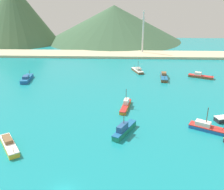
{
  "coord_description": "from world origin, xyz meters",
  "views": [
    {
      "loc": [
        10.16,
        -36.54,
        33.17
      ],
      "look_at": [
        7.04,
        42.88,
        1.8
      ],
      "focal_mm": 41.94,
      "sensor_mm": 36.0,
      "label": 1
    }
  ],
  "objects": [
    {
      "name": "fishing_boat_6",
      "position": [
        42.68,
        68.42,
        0.74
      ],
      "size": [
        10.11,
        6.31,
        2.3
      ],
      "color": "brown",
      "rests_on": "ground"
    },
    {
      "name": "radio_tower",
      "position": [
        21.63,
        112.19,
        12.21
      ],
      "size": [
        2.39,
        1.91,
        23.93
      ],
      "color": "silver",
      "rests_on": "ground"
    },
    {
      "name": "fishing_boat_7",
      "position": [
        27.41,
        66.68,
        0.82
      ],
      "size": [
        3.64,
        11.08,
        2.63
      ],
      "color": "brown",
      "rests_on": "ground"
    },
    {
      "name": "fishing_boat_9",
      "position": [
        11.48,
        36.84,
        0.82
      ],
      "size": [
        3.8,
        10.59,
        6.02
      ],
      "color": "orange",
      "rests_on": "ground"
    },
    {
      "name": "fishing_boat_3",
      "position": [
        31.96,
        23.86,
        0.84
      ],
      "size": [
        8.99,
        6.63,
        6.27
      ],
      "color": "#1E5BA8",
      "rests_on": "ground"
    },
    {
      "name": "beach_strip",
      "position": [
        0.0,
        108.42,
        0.6
      ],
      "size": [
        247.0,
        16.14,
        1.2
      ],
      "primitive_type": "cube",
      "color": "beige",
      "rests_on": "ground"
    },
    {
      "name": "hill_west",
      "position": [
        -63.92,
        146.53,
        20.23
      ],
      "size": [
        58.03,
        58.03,
        40.46
      ],
      "color": "#476B47",
      "rests_on": "ground"
    },
    {
      "name": "hill_central",
      "position": [
        3.96,
        159.63,
        12.27
      ],
      "size": [
        97.54,
        97.54,
        24.53
      ],
      "color": "#3D6042",
      "rests_on": "ground"
    },
    {
      "name": "ground",
      "position": [
        0.0,
        30.0,
        -0.25
      ],
      "size": [
        260.0,
        280.0,
        0.5
      ],
      "color": "teal"
    },
    {
      "name": "fishing_boat_4",
      "position": [
        -27.96,
        61.92,
        0.87
      ],
      "size": [
        3.69,
        10.65,
        2.85
      ],
      "color": "#1E5BA8",
      "rests_on": "ground"
    },
    {
      "name": "fishing_boat_11",
      "position": [
        17.11,
        75.71,
        0.77
      ],
      "size": [
        5.16,
        9.01,
        5.48
      ],
      "color": "brown",
      "rests_on": "ground"
    },
    {
      "name": "fishing_boat_10",
      "position": [
        10.9,
        21.17,
        1.1
      ],
      "size": [
        6.28,
        9.96,
        5.62
      ],
      "color": "#198466",
      "rests_on": "ground"
    },
    {
      "name": "fishing_boat_12",
      "position": [
        -15.29,
        13.62,
        0.84
      ],
      "size": [
        7.57,
        9.45,
        2.74
      ],
      "color": "gold",
      "rests_on": "ground"
    }
  ]
}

